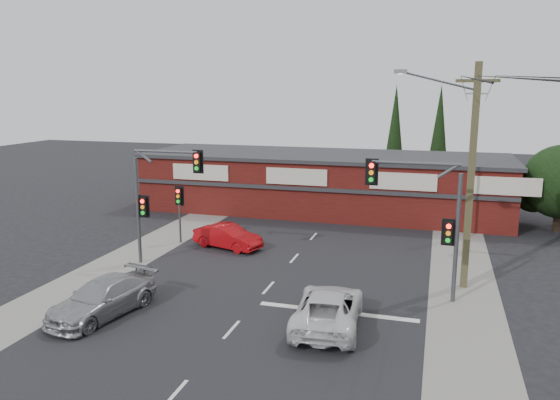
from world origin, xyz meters
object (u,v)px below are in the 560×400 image
(silver_suv, at_px, (102,298))
(red_sedan, at_px, (228,237))
(white_suv, at_px, (328,308))
(utility_pole, at_px, (468,170))
(shop_building, at_px, (323,182))

(silver_suv, distance_m, red_sedan, 10.26)
(white_suv, distance_m, red_sedan, 11.44)
(red_sedan, xyz_separation_m, utility_pole, (12.50, -2.78, 4.73))
(silver_suv, height_order, shop_building, shop_building)
(white_suv, relative_size, silver_suv, 1.04)
(utility_pole, bearing_deg, white_suv, -130.39)
(white_suv, height_order, shop_building, shop_building)
(shop_building, bearing_deg, white_suv, -77.51)
(white_suv, distance_m, utility_pole, 8.98)
(shop_building, bearing_deg, red_sedan, -105.62)
(silver_suv, xyz_separation_m, utility_pole, (13.78, 7.40, 4.68))
(silver_suv, relative_size, red_sedan, 1.22)
(silver_suv, bearing_deg, white_suv, 21.60)
(utility_pole, bearing_deg, shop_building, 123.76)
(red_sedan, bearing_deg, white_suv, -122.63)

